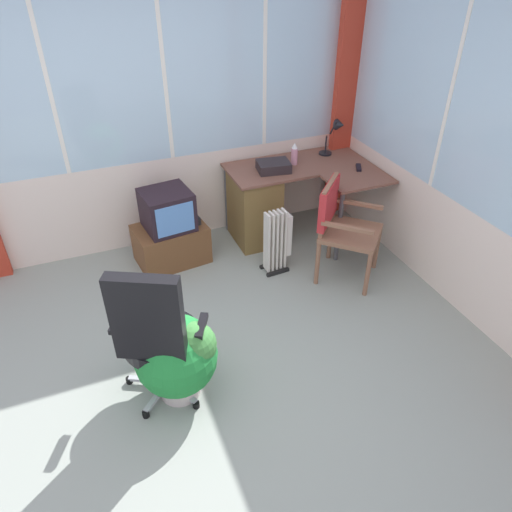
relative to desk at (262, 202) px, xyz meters
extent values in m
cube|color=gray|center=(-1.23, -1.73, -0.44)|extent=(5.64, 5.15, 0.06)
cube|color=silver|center=(-1.23, 0.37, 0.03)|extent=(4.64, 0.06, 0.86)
cube|color=silver|center=(-1.23, 0.37, 1.20)|extent=(4.54, 0.06, 1.49)
cube|color=white|center=(-1.69, 0.37, 1.20)|extent=(0.04, 0.07, 1.49)
cube|color=white|center=(-0.77, 0.37, 1.20)|extent=(0.04, 0.07, 1.49)
cube|color=white|center=(0.16, 0.37, 1.20)|extent=(0.04, 0.07, 1.49)
cube|color=silver|center=(1.12, -1.73, 0.03)|extent=(0.06, 4.15, 0.86)
cube|color=white|center=(1.12, -1.04, 1.20)|extent=(0.07, 0.04, 1.49)
cube|color=#BC3624|center=(0.99, 0.24, 0.81)|extent=(0.26, 0.09, 2.43)
cube|color=brown|center=(0.38, 0.02, 0.32)|extent=(1.38, 0.60, 0.02)
cube|color=brown|center=(0.77, -0.48, 0.32)|extent=(0.60, 0.40, 0.02)
cube|color=brown|center=(-0.08, 0.02, -0.05)|extent=(0.40, 0.56, 0.71)
cylinder|color=#4C4C51|center=(0.51, -0.63, -0.05)|extent=(0.04, 0.04, 0.72)
cylinder|color=#4C4C51|center=(-0.27, 0.28, -0.05)|extent=(0.04, 0.04, 0.72)
cylinder|color=black|center=(0.75, 0.14, 0.34)|extent=(0.13, 0.13, 0.02)
cylinder|color=black|center=(0.75, 0.14, 0.44)|extent=(0.02, 0.02, 0.17)
cylinder|color=black|center=(0.80, 0.11, 0.61)|extent=(0.02, 0.10, 0.16)
cone|color=black|center=(0.85, 0.07, 0.65)|extent=(0.14, 0.14, 0.12)
cube|color=black|center=(0.88, -0.30, 0.35)|extent=(0.11, 0.15, 0.02)
cylinder|color=pink|center=(0.35, 0.03, 0.42)|extent=(0.06, 0.06, 0.16)
cone|color=white|center=(0.35, 0.03, 0.52)|extent=(0.06, 0.06, 0.06)
cube|color=#282124|center=(0.10, -0.04, 0.38)|extent=(0.33, 0.27, 0.09)
cylinder|color=#885B43|center=(0.48, -1.20, -0.19)|extent=(0.04, 0.04, 0.43)
cylinder|color=#885B43|center=(0.78, -0.89, -0.19)|extent=(0.04, 0.04, 0.43)
cylinder|color=#885B43|center=(0.16, -0.90, -0.19)|extent=(0.04, 0.04, 0.43)
cylinder|color=#885B43|center=(0.46, -0.58, -0.19)|extent=(0.04, 0.04, 0.43)
cube|color=#885B43|center=(0.47, -0.89, 0.04)|extent=(0.68, 0.68, 0.04)
cube|color=#885B43|center=(0.31, -0.74, 0.28)|extent=(0.32, 0.34, 0.43)
cube|color=red|center=(0.31, -0.74, 0.30)|extent=(0.36, 0.37, 0.36)
cube|color=#885B43|center=(0.32, -1.05, 0.22)|extent=(0.34, 0.33, 0.03)
cube|color=#885B43|center=(0.62, -0.73, 0.22)|extent=(0.34, 0.33, 0.03)
cube|color=#B7B7BF|center=(-1.47, -1.49, -0.36)|extent=(0.27, 0.16, 0.02)
cylinder|color=black|center=(-1.59, -1.43, -0.38)|extent=(0.05, 0.05, 0.05)
cube|color=#B7B7BF|center=(-1.44, -1.65, -0.36)|extent=(0.22, 0.22, 0.02)
cylinder|color=black|center=(-1.54, -1.75, -0.38)|extent=(0.05, 0.05, 0.05)
cube|color=#B7B7BF|center=(-1.28, -1.68, -0.36)|extent=(0.16, 0.27, 0.02)
cylinder|color=black|center=(-1.22, -1.80, -0.38)|extent=(0.05, 0.05, 0.05)
cube|color=#B7B7BF|center=(-1.21, -1.53, -0.36)|extent=(0.28, 0.08, 0.02)
cylinder|color=black|center=(-1.07, -1.51, -0.38)|extent=(0.05, 0.05, 0.05)
cube|color=#B7B7BF|center=(-1.32, -1.42, -0.36)|extent=(0.08, 0.28, 0.02)
cylinder|color=black|center=(-1.30, -1.28, -0.38)|extent=(0.05, 0.05, 0.05)
cylinder|color=#B7B7BF|center=(-1.34, -1.56, -0.17)|extent=(0.05, 0.05, 0.35)
cylinder|color=black|center=(-1.34, -1.56, 0.04)|extent=(0.50, 0.50, 0.09)
cube|color=black|center=(-1.43, -1.72, 0.38)|extent=(0.42, 0.27, 0.59)
cube|color=black|center=(-1.10, -1.68, 0.17)|extent=(0.14, 0.22, 0.04)
cube|color=black|center=(-1.59, -1.43, 0.17)|extent=(0.14, 0.22, 0.04)
cube|color=brown|center=(-0.95, -0.07, -0.22)|extent=(0.69, 0.52, 0.37)
cube|color=black|center=(-0.95, -0.07, 0.14)|extent=(0.47, 0.45, 0.36)
cube|color=#5A8DD6|center=(-0.92, -0.27, 0.14)|extent=(0.34, 0.05, 0.28)
cube|color=#262628|center=(-0.81, -0.05, 0.00)|extent=(0.29, 0.25, 0.07)
cube|color=silver|center=(-0.19, -0.58, -0.08)|extent=(0.03, 0.10, 0.58)
cube|color=silver|center=(-0.15, -0.58, -0.08)|extent=(0.03, 0.10, 0.58)
cube|color=silver|center=(-0.11, -0.57, -0.08)|extent=(0.03, 0.10, 0.58)
cube|color=silver|center=(-0.06, -0.57, -0.08)|extent=(0.03, 0.10, 0.58)
cube|color=silver|center=(-0.02, -0.57, -0.08)|extent=(0.03, 0.10, 0.58)
cube|color=black|center=(-0.10, -0.64, -0.39)|extent=(0.23, 0.05, 0.03)
cube|color=black|center=(-0.11, -0.50, -0.39)|extent=(0.23, 0.05, 0.03)
cube|color=silver|center=(0.02, -0.56, -0.06)|extent=(0.06, 0.09, 0.41)
cylinder|color=beige|center=(-1.28, -1.64, -0.34)|extent=(0.28, 0.28, 0.14)
sphere|color=#218337|center=(-1.28, -1.64, -0.06)|extent=(0.55, 0.55, 0.55)
sphere|color=#40863D|center=(-1.17, -1.69, 0.05)|extent=(0.30, 0.30, 0.30)
camera|label=1|loc=(-1.61, -3.86, 2.23)|focal=33.51mm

